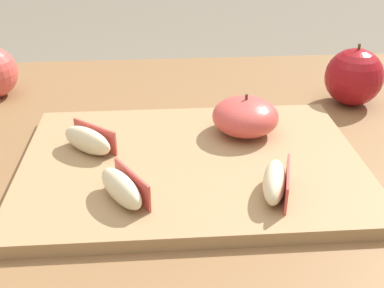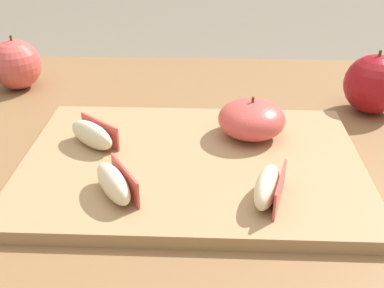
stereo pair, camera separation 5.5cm
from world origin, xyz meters
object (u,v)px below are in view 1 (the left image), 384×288
at_px(apple_half_skin_up, 245,116).
at_px(whole_apple_red_delicious, 354,77).
at_px(cutting_board, 192,164).
at_px(apple_wedge_back, 88,140).
at_px(apple_wedge_left, 275,182).
at_px(apple_wedge_front, 122,188).

height_order(apple_half_skin_up, whole_apple_red_delicious, whole_apple_red_delicious).
distance_m(cutting_board, apple_wedge_back, 0.13).
height_order(apple_wedge_left, whole_apple_red_delicious, whole_apple_red_delicious).
bearing_deg(apple_half_skin_up, apple_wedge_left, -86.95).
xyz_separation_m(apple_wedge_left, whole_apple_red_delicious, (0.18, 0.26, 0.01)).
xyz_separation_m(cutting_board, whole_apple_red_delicious, (0.26, 0.18, 0.04)).
distance_m(cutting_board, whole_apple_red_delicious, 0.32).
relative_size(apple_half_skin_up, whole_apple_red_delicious, 0.90).
distance_m(apple_half_skin_up, whole_apple_red_delicious, 0.22).
relative_size(cutting_board, apple_half_skin_up, 4.70).
xyz_separation_m(apple_wedge_front, whole_apple_red_delicious, (0.34, 0.25, 0.01)).
height_order(cutting_board, apple_wedge_front, apple_wedge_front).
height_order(cutting_board, apple_wedge_back, apple_wedge_back).
bearing_deg(apple_half_skin_up, cutting_board, -139.89).
bearing_deg(apple_wedge_left, cutting_board, 135.57).
bearing_deg(cutting_board, whole_apple_red_delicious, 34.17).
bearing_deg(apple_half_skin_up, apple_wedge_back, -169.70).
bearing_deg(cutting_board, apple_wedge_left, -44.43).
bearing_deg(whole_apple_red_delicious, apple_wedge_left, -124.94).
xyz_separation_m(apple_wedge_left, apple_wedge_front, (-0.16, 0.00, 0.00)).
distance_m(apple_wedge_front, whole_apple_red_delicious, 0.42).
height_order(apple_wedge_left, apple_wedge_front, same).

